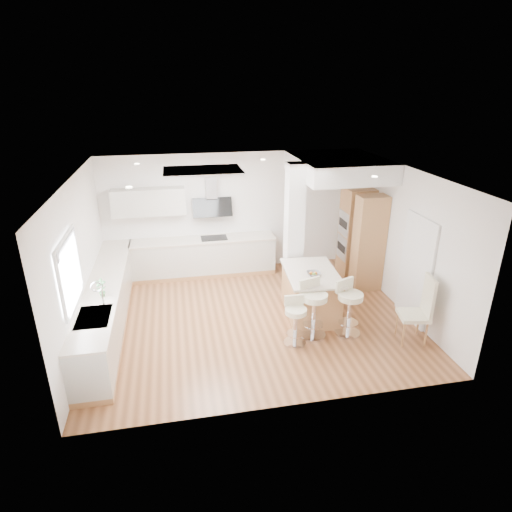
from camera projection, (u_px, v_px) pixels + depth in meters
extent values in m
plane|color=#9A5F39|center=(253.00, 317.00, 8.34)|extent=(6.00, 6.00, 0.00)
cube|color=white|center=(253.00, 317.00, 8.34)|extent=(6.00, 5.00, 0.02)
cube|color=white|center=(233.00, 213.00, 10.08)|extent=(6.00, 0.04, 2.80)
cube|color=white|center=(80.00, 263.00, 7.28)|extent=(0.04, 5.00, 2.80)
cube|color=white|center=(403.00, 240.00, 8.34)|extent=(0.04, 5.00, 2.80)
cube|color=white|center=(203.00, 171.00, 7.69)|extent=(1.40, 0.95, 0.05)
cube|color=silver|center=(203.00, 172.00, 7.69)|extent=(1.25, 0.80, 0.03)
cylinder|color=white|center=(137.00, 164.00, 8.29)|extent=(0.10, 0.10, 0.02)
cylinder|color=white|center=(129.00, 187.00, 6.47)|extent=(0.10, 0.10, 0.02)
cylinder|color=white|center=(263.00, 160.00, 8.73)|extent=(0.10, 0.10, 0.02)
cylinder|color=white|center=(341.00, 161.00, 8.55)|extent=(0.10, 0.10, 0.02)
cylinder|color=white|center=(375.00, 177.00, 7.19)|extent=(0.10, 0.10, 0.02)
cube|color=white|center=(69.00, 271.00, 6.37)|extent=(0.03, 1.15, 0.95)
cube|color=white|center=(64.00, 239.00, 6.18)|extent=(0.04, 1.28, 0.06)
cube|color=white|center=(75.00, 301.00, 6.56)|extent=(0.04, 1.28, 0.06)
cube|color=white|center=(61.00, 289.00, 5.82)|extent=(0.04, 0.06, 0.95)
cube|color=white|center=(77.00, 256.00, 6.93)|extent=(0.04, 0.06, 0.95)
cube|color=#B1B3B9|center=(66.00, 244.00, 6.21)|extent=(0.03, 1.18, 0.14)
cube|color=#4A423A|center=(416.00, 271.00, 7.95)|extent=(0.02, 0.90, 2.00)
cube|color=white|center=(415.00, 271.00, 7.95)|extent=(0.05, 1.00, 2.10)
cube|color=tan|center=(110.00, 323.00, 8.07)|extent=(0.60, 4.50, 0.10)
cube|color=beige|center=(107.00, 302.00, 7.91)|extent=(0.60, 4.50, 0.76)
cube|color=beige|center=(104.00, 283.00, 7.75)|extent=(0.63, 4.50, 0.04)
cube|color=#A7A7AB|center=(94.00, 317.00, 6.62)|extent=(0.50, 0.75, 0.02)
cube|color=#A7A7AB|center=(92.00, 326.00, 6.47)|extent=(0.40, 0.34, 0.10)
cube|color=#A7A7AB|center=(96.00, 314.00, 6.80)|extent=(0.40, 0.34, 0.10)
cylinder|color=silver|center=(103.00, 297.00, 6.84)|extent=(0.02, 0.02, 0.36)
torus|color=silver|center=(96.00, 287.00, 6.76)|extent=(0.18, 0.02, 0.18)
imported|color=#418144|center=(101.00, 288.00, 7.15)|extent=(0.17, 0.12, 0.33)
cube|color=tan|center=(205.00, 272.00, 10.19)|extent=(3.30, 0.60, 0.10)
cube|color=beige|center=(204.00, 256.00, 10.02)|extent=(3.30, 0.60, 0.76)
cube|color=beige|center=(203.00, 240.00, 9.87)|extent=(3.33, 0.63, 0.04)
cube|color=black|center=(214.00, 238.00, 9.91)|extent=(0.60, 0.40, 0.01)
cube|color=beige|center=(149.00, 202.00, 9.43)|extent=(1.60, 0.34, 0.60)
cube|color=#A7A7AB|center=(211.00, 183.00, 9.61)|extent=(0.25, 0.18, 0.70)
cube|color=black|center=(212.00, 207.00, 9.75)|extent=(0.90, 0.26, 0.44)
cube|color=white|center=(294.00, 231.00, 8.86)|extent=(0.35, 0.35, 2.80)
cube|color=white|center=(338.00, 167.00, 9.00)|extent=(1.78, 2.20, 0.40)
cube|color=tan|center=(355.00, 233.00, 9.78)|extent=(0.62, 0.62, 2.10)
cube|color=tan|center=(369.00, 244.00, 9.15)|extent=(0.62, 0.40, 2.10)
cube|color=#A7A7AB|center=(344.00, 223.00, 9.63)|extent=(0.02, 0.55, 0.55)
cube|color=#A7A7AB|center=(342.00, 247.00, 9.85)|extent=(0.02, 0.55, 0.55)
cube|color=black|center=(343.00, 223.00, 9.63)|extent=(0.01, 0.45, 0.18)
cube|color=black|center=(341.00, 247.00, 9.85)|extent=(0.01, 0.45, 0.18)
cube|color=tan|center=(310.00, 294.00, 8.34)|extent=(1.00, 1.46, 0.85)
cube|color=beige|center=(311.00, 273.00, 8.17)|extent=(1.08, 1.54, 0.04)
imported|color=slate|center=(313.00, 274.00, 8.02)|extent=(0.28, 0.28, 0.06)
sphere|color=#CB6317|center=(316.00, 273.00, 8.02)|extent=(0.07, 0.07, 0.07)
sphere|color=#CB6317|center=(311.00, 273.00, 8.03)|extent=(0.07, 0.07, 0.07)
sphere|color=#679B33|center=(314.00, 274.00, 7.98)|extent=(0.07, 0.07, 0.07)
cylinder|color=silver|center=(295.00, 342.00, 7.52)|extent=(0.41, 0.41, 0.03)
cylinder|color=silver|center=(295.00, 328.00, 7.41)|extent=(0.06, 0.06, 0.58)
cylinder|color=silver|center=(295.00, 334.00, 7.45)|extent=(0.31, 0.31, 0.01)
cylinder|color=beige|center=(296.00, 311.00, 7.28)|extent=(0.39, 0.39, 0.09)
cube|color=beige|center=(294.00, 300.00, 7.36)|extent=(0.34, 0.06, 0.20)
cylinder|color=silver|center=(312.00, 334.00, 7.75)|extent=(0.60, 0.60, 0.03)
cylinder|color=silver|center=(313.00, 317.00, 7.61)|extent=(0.10, 0.10, 0.71)
cylinder|color=silver|center=(313.00, 324.00, 7.67)|extent=(0.46, 0.46, 0.02)
cylinder|color=beige|center=(315.00, 297.00, 7.46)|extent=(0.57, 0.57, 0.11)
cube|color=beige|center=(309.00, 285.00, 7.54)|extent=(0.41, 0.17, 0.24)
cylinder|color=silver|center=(347.00, 332.00, 7.81)|extent=(0.61, 0.61, 0.03)
cylinder|color=silver|center=(349.00, 316.00, 7.68)|extent=(0.10, 0.10, 0.68)
cylinder|color=silver|center=(348.00, 322.00, 7.73)|extent=(0.47, 0.47, 0.02)
cylinder|color=beige|center=(351.00, 296.00, 7.53)|extent=(0.58, 0.58, 0.11)
cube|color=beige|center=(344.00, 285.00, 7.60)|extent=(0.39, 0.21, 0.23)
cube|color=beige|center=(413.00, 315.00, 7.42)|extent=(0.57, 0.57, 0.06)
cube|color=beige|center=(429.00, 298.00, 7.29)|extent=(0.14, 0.45, 0.77)
cylinder|color=tan|center=(403.00, 335.00, 7.35)|extent=(0.05, 0.05, 0.47)
cylinder|color=tan|center=(397.00, 323.00, 7.70)|extent=(0.05, 0.05, 0.47)
cylinder|color=tan|center=(426.00, 335.00, 7.34)|extent=(0.05, 0.05, 0.47)
cylinder|color=tan|center=(418.00, 323.00, 7.70)|extent=(0.05, 0.05, 0.47)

